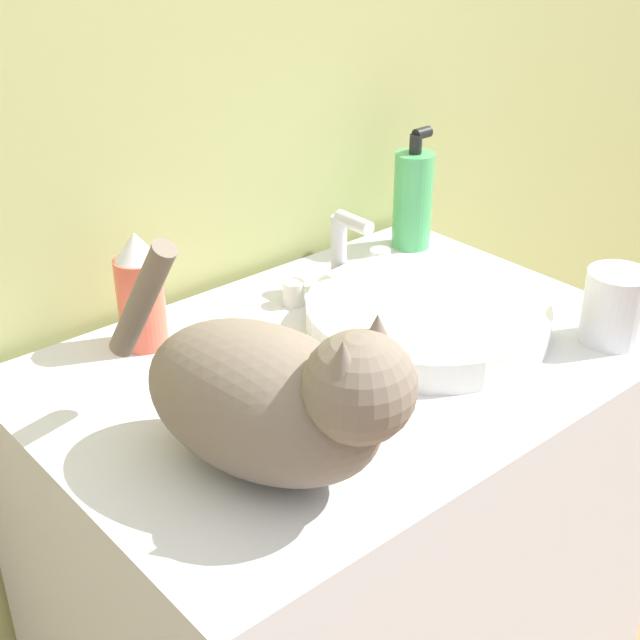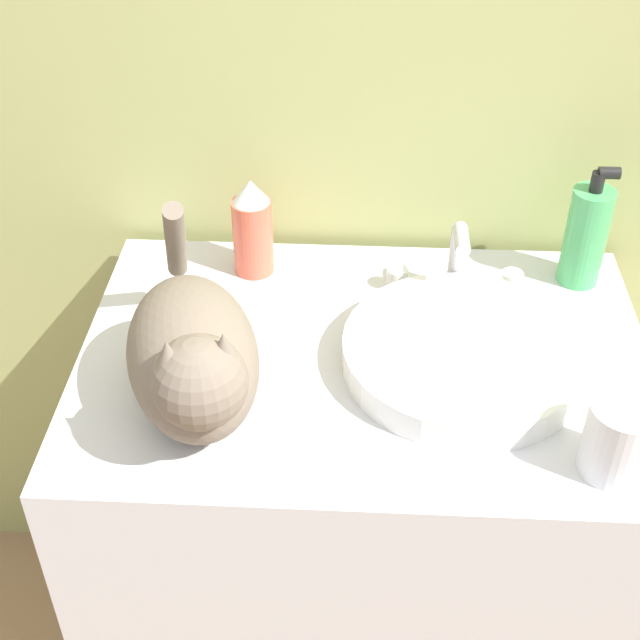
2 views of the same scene
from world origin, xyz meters
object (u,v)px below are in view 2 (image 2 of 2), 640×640
(cup, at_px, (619,439))
(soap_bottle, at_px, (586,235))
(cat, at_px, (193,357))
(spray_bottle, at_px, (253,228))

(cup, bearing_deg, soap_bottle, 86.04)
(cat, xyz_separation_m, soap_bottle, (0.54, 0.32, -0.01))
(spray_bottle, relative_size, cup, 1.61)
(soap_bottle, bearing_deg, cat, -149.03)
(cat, distance_m, cup, 0.52)
(cat, xyz_separation_m, spray_bottle, (0.04, 0.33, -0.01))
(cat, xyz_separation_m, cup, (0.51, -0.07, -0.04))
(soap_bottle, height_order, spray_bottle, soap_bottle)
(cat, bearing_deg, soap_bottle, 105.35)
(soap_bottle, distance_m, spray_bottle, 0.50)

